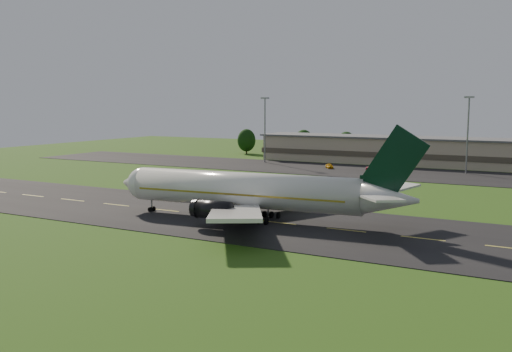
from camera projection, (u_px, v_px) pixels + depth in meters
The scene contains 9 objects.
ground at pixel (346, 231), 83.27m from camera, with size 360.00×360.00×0.00m, color #2A4E13.
taxiway at pixel (346, 230), 83.26m from camera, with size 220.00×30.00×0.10m, color black.
apron at pixel (440, 176), 146.12m from camera, with size 260.00×30.00×0.10m, color black.
airliner at pixel (250, 191), 90.38m from camera, with size 51.26×41.99×15.57m.
terminal at pixel (480, 154), 163.72m from camera, with size 145.00×16.00×8.40m.
light_mast_west at pixel (265, 122), 177.39m from camera, with size 2.40×1.20×20.35m.
light_mast_centre at pixel (468, 125), 149.14m from camera, with size 2.40×1.20×20.35m.
service_vehicle_a at pixel (329, 166), 162.22m from camera, with size 1.62×4.02×1.37m, color #E4A30D.
service_vehicle_b at pixel (373, 169), 156.03m from camera, with size 1.36×3.89×1.28m, color maroon.
Camera 1 is at (27.10, -78.07, 18.50)m, focal length 40.00 mm.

